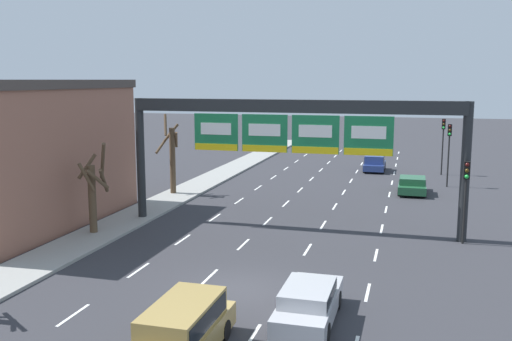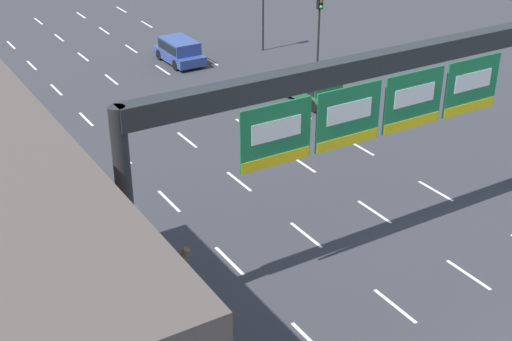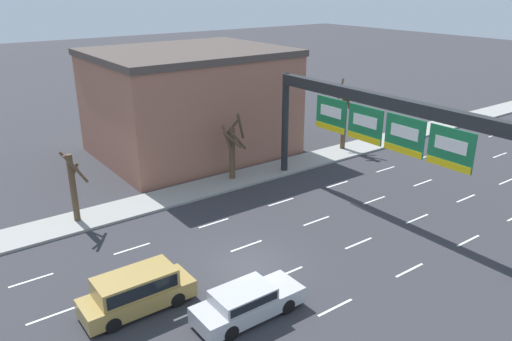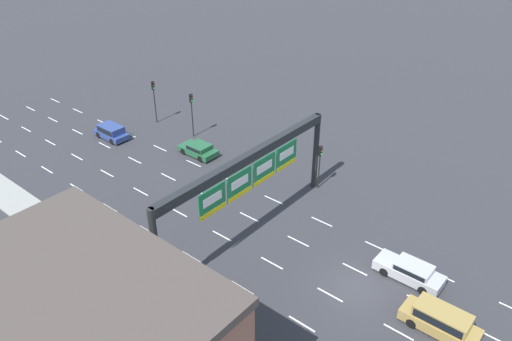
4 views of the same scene
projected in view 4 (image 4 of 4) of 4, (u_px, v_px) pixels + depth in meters
ground_plane at (355, 288)px, 34.20m from camera, size 220.00×220.00×0.00m
lane_dashes at (214, 215)px, 41.63m from camera, size 10.02×67.00×0.01m
sign_gantry at (249, 171)px, 36.53m from camera, size 18.59×0.70×7.20m
suv_blue at (111, 131)px, 53.34m from camera, size 1.86×3.97×1.50m
car_green at (199, 149)px, 50.21m from camera, size 1.99×4.07×1.24m
suv_gold at (441, 320)px, 30.51m from camera, size 1.83×4.76×1.72m
car_silver at (410, 271)px, 34.61m from camera, size 1.81×4.76×1.40m
traffic_light_near_gantry at (154, 94)px, 55.52m from camera, size 0.30×0.35×4.91m
traffic_light_mid_block at (320, 158)px, 43.69m from camera, size 0.30×0.35×4.23m
traffic_light_far_end at (192, 107)px, 52.42m from camera, size 0.30×0.35×4.89m
tree_bare_second at (191, 305)px, 29.55m from camera, size 1.80×1.91×4.87m
tree_bare_third at (78, 229)px, 35.18m from camera, size 1.58×1.75×5.70m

